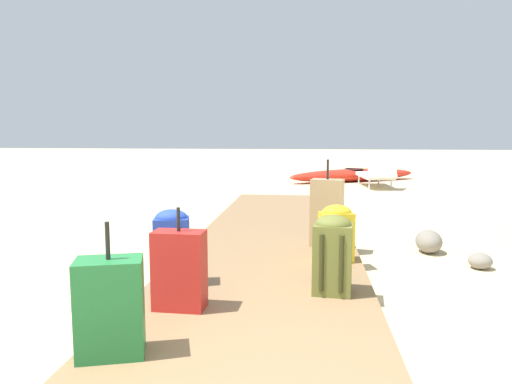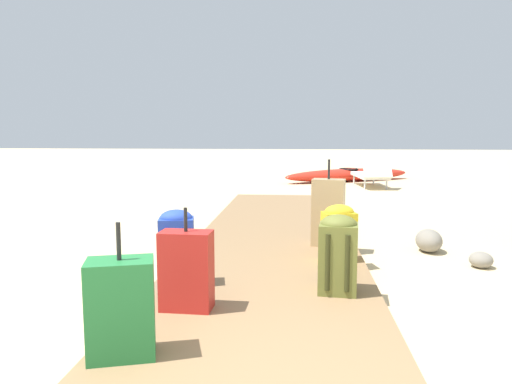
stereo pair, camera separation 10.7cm
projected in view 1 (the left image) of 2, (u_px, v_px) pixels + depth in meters
The scene contains 12 objects.
ground_plane at pixel (269, 262), 4.72m from camera, with size 60.00×60.00×0.00m, color #D1BA8C.
boardwalk at pixel (274, 241), 5.45m from camera, with size 1.75×7.39×0.08m, color olive.
suitcase_red at pixel (179, 270), 3.23m from camera, with size 0.35×0.21×0.69m.
suitcase_green at pixel (110, 307), 2.55m from camera, with size 0.40×0.32×0.73m.
suitcase_tan at pixel (327, 213), 5.01m from camera, with size 0.36×0.26×0.91m.
backpack_blue at pixel (172, 245), 3.75m from camera, with size 0.30×0.27×0.59m.
backpack_yellow at pixel (336, 232), 4.43m from camera, with size 0.33×0.27×0.53m.
backpack_olive at pixel (333, 252), 3.54m from camera, with size 0.30×0.30×0.59m.
lounge_chair at pixel (376, 173), 10.94m from camera, with size 0.75×1.56×0.82m.
kayak at pixel (354, 175), 12.34m from camera, with size 3.54×2.37×0.33m.
rock_right_mid at pixel (429, 241), 5.08m from camera, with size 0.38×0.27×0.24m, color gray.
rock_right_near at pixel (480, 261), 4.48m from camera, with size 0.22×0.21×0.15m, color gray.
Camera 1 is at (0.36, -1.63, 1.27)m, focal length 33.82 mm.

